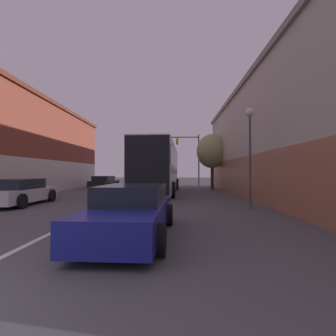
{
  "coord_description": "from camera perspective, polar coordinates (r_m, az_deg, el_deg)",
  "views": [
    {
      "loc": [
        3.2,
        -2.27,
        1.57
      ],
      "look_at": [
        2.73,
        16.32,
        1.89
      ],
      "focal_mm": 28.0,
      "sensor_mm": 36.0,
      "label": 1
    }
  ],
  "objects": [
    {
      "name": "lane_center_line",
      "position": [
        19.66,
        -7.97,
        -5.56
      ],
      "size": [
        0.14,
        46.12,
        0.01
      ],
      "color": "silver",
      "rests_on": "ground_plane"
    },
    {
      "name": "building_left_brick",
      "position": [
        25.58,
        -32.75,
        4.09
      ],
      "size": [
        9.73,
        21.06,
        7.29
      ],
      "color": "brown",
      "rests_on": "ground_plane"
    },
    {
      "name": "building_right_storefront",
      "position": [
        17.74,
        29.13,
        6.29
      ],
      "size": [
        8.18,
        28.35,
        7.32
      ],
      "color": "#B7B2A3",
      "rests_on": "ground_plane"
    },
    {
      "name": "bus",
      "position": [
        20.45,
        -2.01,
        0.36
      ],
      "size": [
        3.22,
        12.88,
        3.67
      ],
      "rotation": [
        0.0,
        0.0,
        1.53
      ],
      "color": "silver",
      "rests_on": "ground_plane"
    },
    {
      "name": "hatchback_foreground",
      "position": [
        6.62,
        -7.94,
        -9.34
      ],
      "size": [
        2.03,
        4.71,
        1.25
      ],
      "rotation": [
        0.0,
        0.0,
        1.54
      ],
      "color": "navy",
      "rests_on": "ground_plane"
    },
    {
      "name": "parked_car_left_near",
      "position": [
        27.93,
        -13.73,
        -2.99
      ],
      "size": [
        2.39,
        4.74,
        1.22
      ],
      "rotation": [
        0.0,
        0.0,
        1.48
      ],
      "color": "black",
      "rests_on": "ground_plane"
    },
    {
      "name": "parked_car_left_mid",
      "position": [
        14.69,
        -29.67,
        -4.59
      ],
      "size": [
        2.09,
        4.63,
        1.27
      ],
      "rotation": [
        0.0,
        0.0,
        1.59
      ],
      "color": "silver",
      "rests_on": "ground_plane"
    },
    {
      "name": "traffic_signal_gantry",
      "position": [
        32.53,
        1.36,
        4.53
      ],
      "size": [
        8.99,
        0.36,
        6.26
      ],
      "color": "black",
      "rests_on": "ground_plane"
    },
    {
      "name": "street_lamp",
      "position": [
        11.93,
        17.42,
        5.49
      ],
      "size": [
        0.39,
        0.39,
        4.39
      ],
      "color": "#47474C",
      "rests_on": "ground_plane"
    },
    {
      "name": "street_tree_near",
      "position": [
        24.58,
        9.57,
        3.61
      ],
      "size": [
        2.87,
        2.58,
        5.13
      ],
      "color": "#3D2D1E",
      "rests_on": "ground_plane"
    }
  ]
}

